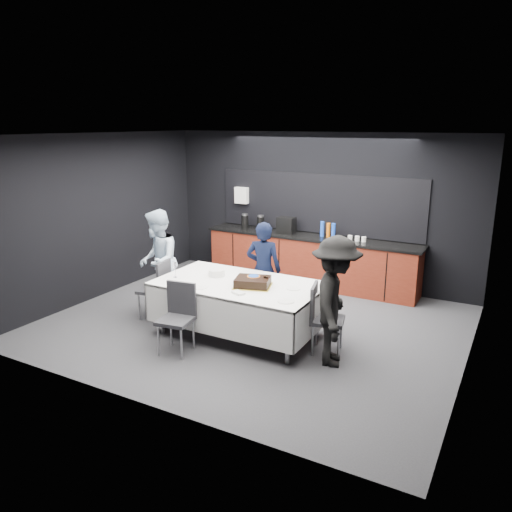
{
  "coord_description": "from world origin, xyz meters",
  "views": [
    {
      "loc": [
        3.42,
        -6.15,
        2.97
      ],
      "look_at": [
        0.0,
        0.1,
        1.05
      ],
      "focal_mm": 35.0,
      "sensor_mm": 36.0,
      "label": 1
    }
  ],
  "objects_px": {
    "champagne_flute": "(175,267)",
    "person_right": "(335,302)",
    "party_table": "(239,292)",
    "chair_right": "(322,314)",
    "plate_stack": "(217,273)",
    "person_left": "(158,261)",
    "chair_left": "(158,285)",
    "chair_near": "(178,312)",
    "cake_assembly": "(253,282)",
    "person_center": "(264,270)"
  },
  "relations": [
    {
      "from": "party_table",
      "to": "chair_near",
      "type": "distance_m",
      "value": 0.95
    },
    {
      "from": "person_left",
      "to": "person_right",
      "type": "height_order",
      "value": "person_right"
    },
    {
      "from": "party_table",
      "to": "person_left",
      "type": "bearing_deg",
      "value": 172.57
    },
    {
      "from": "party_table",
      "to": "chair_near",
      "type": "relative_size",
      "value": 2.51
    },
    {
      "from": "party_table",
      "to": "plate_stack",
      "type": "relative_size",
      "value": 9.63
    },
    {
      "from": "chair_right",
      "to": "chair_near",
      "type": "bearing_deg",
      "value": -152.72
    },
    {
      "from": "champagne_flute",
      "to": "chair_near",
      "type": "relative_size",
      "value": 0.24
    },
    {
      "from": "cake_assembly",
      "to": "person_left",
      "type": "xyz_separation_m",
      "value": [
        -1.88,
        0.26,
        -0.02
      ]
    },
    {
      "from": "party_table",
      "to": "chair_left",
      "type": "distance_m",
      "value": 1.42
    },
    {
      "from": "champagne_flute",
      "to": "chair_left",
      "type": "bearing_deg",
      "value": 161.27
    },
    {
      "from": "champagne_flute",
      "to": "person_center",
      "type": "distance_m",
      "value": 1.39
    },
    {
      "from": "cake_assembly",
      "to": "chair_right",
      "type": "distance_m",
      "value": 1.04
    },
    {
      "from": "chair_near",
      "to": "person_right",
      "type": "height_order",
      "value": "person_right"
    },
    {
      "from": "party_table",
      "to": "person_center",
      "type": "distance_m",
      "value": 0.81
    },
    {
      "from": "party_table",
      "to": "chair_right",
      "type": "xyz_separation_m",
      "value": [
        1.24,
        0.04,
        -0.11
      ]
    },
    {
      "from": "cake_assembly",
      "to": "person_left",
      "type": "bearing_deg",
      "value": 171.99
    },
    {
      "from": "champagne_flute",
      "to": "person_center",
      "type": "height_order",
      "value": "person_center"
    },
    {
      "from": "cake_assembly",
      "to": "plate_stack",
      "type": "bearing_deg",
      "value": 166.41
    },
    {
      "from": "cake_assembly",
      "to": "plate_stack",
      "type": "xyz_separation_m",
      "value": [
        -0.7,
        0.17,
        -0.01
      ]
    },
    {
      "from": "party_table",
      "to": "chair_near",
      "type": "xyz_separation_m",
      "value": [
        -0.45,
        -0.83,
        -0.11
      ]
    },
    {
      "from": "champagne_flute",
      "to": "person_left",
      "type": "distance_m",
      "value": 0.82
    },
    {
      "from": "chair_right",
      "to": "person_right",
      "type": "height_order",
      "value": "person_right"
    },
    {
      "from": "plate_stack",
      "to": "person_left",
      "type": "height_order",
      "value": "person_left"
    },
    {
      "from": "plate_stack",
      "to": "person_right",
      "type": "bearing_deg",
      "value": -9.04
    },
    {
      "from": "chair_left",
      "to": "cake_assembly",
      "type": "bearing_deg",
      "value": 0.64
    },
    {
      "from": "chair_right",
      "to": "person_center",
      "type": "relative_size",
      "value": 0.61
    },
    {
      "from": "plate_stack",
      "to": "person_center",
      "type": "bearing_deg",
      "value": 58.31
    },
    {
      "from": "person_left",
      "to": "person_right",
      "type": "relative_size",
      "value": 1.0
    },
    {
      "from": "plate_stack",
      "to": "chair_left",
      "type": "distance_m",
      "value": 1.02
    },
    {
      "from": "champagne_flute",
      "to": "person_center",
      "type": "bearing_deg",
      "value": 48.28
    },
    {
      "from": "plate_stack",
      "to": "person_left",
      "type": "xyz_separation_m",
      "value": [
        -1.18,
        0.1,
        -0.01
      ]
    },
    {
      "from": "chair_right",
      "to": "chair_near",
      "type": "relative_size",
      "value": 1.0
    },
    {
      "from": "chair_left",
      "to": "person_center",
      "type": "height_order",
      "value": "person_center"
    },
    {
      "from": "champagne_flute",
      "to": "person_right",
      "type": "xyz_separation_m",
      "value": [
        2.44,
        0.04,
        -0.11
      ]
    },
    {
      "from": "person_left",
      "to": "person_right",
      "type": "xyz_separation_m",
      "value": [
        3.13,
        -0.41,
        0.0
      ]
    },
    {
      "from": "chair_left",
      "to": "person_left",
      "type": "distance_m",
      "value": 0.46
    },
    {
      "from": "plate_stack",
      "to": "chair_right",
      "type": "height_order",
      "value": "chair_right"
    },
    {
      "from": "chair_right",
      "to": "person_center",
      "type": "height_order",
      "value": "person_center"
    },
    {
      "from": "plate_stack",
      "to": "champagne_flute",
      "type": "xyz_separation_m",
      "value": [
        -0.5,
        -0.35,
        0.11
      ]
    },
    {
      "from": "chair_left",
      "to": "person_left",
      "type": "xyz_separation_m",
      "value": [
        -0.22,
        0.28,
        0.29
      ]
    },
    {
      "from": "cake_assembly",
      "to": "chair_left",
      "type": "relative_size",
      "value": 0.65
    },
    {
      "from": "plate_stack",
      "to": "champagne_flute",
      "type": "distance_m",
      "value": 0.61
    },
    {
      "from": "chair_right",
      "to": "person_left",
      "type": "height_order",
      "value": "person_left"
    },
    {
      "from": "champagne_flute",
      "to": "person_right",
      "type": "relative_size",
      "value": 0.14
    },
    {
      "from": "party_table",
      "to": "chair_near",
      "type": "height_order",
      "value": "chair_near"
    },
    {
      "from": "party_table",
      "to": "champagne_flute",
      "type": "height_order",
      "value": "champagne_flute"
    },
    {
      "from": "cake_assembly",
      "to": "person_left",
      "type": "distance_m",
      "value": 1.9
    },
    {
      "from": "party_table",
      "to": "person_left",
      "type": "relative_size",
      "value": 1.41
    },
    {
      "from": "chair_right",
      "to": "person_right",
      "type": "bearing_deg",
      "value": -41.84
    },
    {
      "from": "person_right",
      "to": "champagne_flute",
      "type": "bearing_deg",
      "value": 74.34
    }
  ]
}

